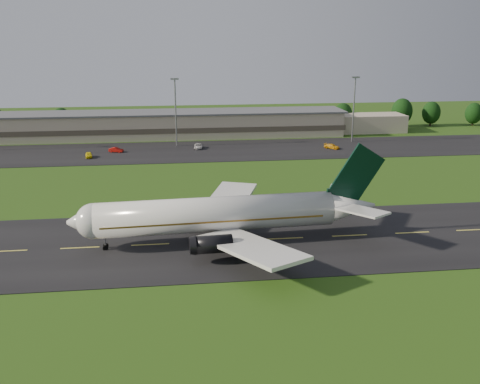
{
  "coord_description": "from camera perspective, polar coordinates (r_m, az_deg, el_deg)",
  "views": [
    {
      "loc": [
        4.49,
        -80.92,
        32.21
      ],
      "look_at": [
        15.48,
        8.0,
        6.0
      ],
      "focal_mm": 40.0,
      "sensor_mm": 36.0,
      "label": 1
    }
  ],
  "objects": [
    {
      "name": "service_vehicle_c",
      "position": [
        159.44,
        -4.46,
        4.89
      ],
      "size": [
        2.67,
        5.16,
        1.39
      ],
      "primitive_type": "imported",
      "rotation": [
        0.0,
        0.0,
        -0.07
      ],
      "color": "silver",
      "rests_on": "apron"
    },
    {
      "name": "light_mast_east",
      "position": [
        171.33,
        12.07,
        9.43
      ],
      "size": [
        2.4,
        1.2,
        20.35
      ],
      "color": "gray",
      "rests_on": "ground"
    },
    {
      "name": "service_vehicle_b",
      "position": [
        157.91,
        -13.08,
        4.4
      ],
      "size": [
        4.4,
        2.57,
        1.37
      ],
      "primitive_type": "imported",
      "rotation": [
        0.0,
        0.0,
        1.28
      ],
      "color": "#A7100B",
      "rests_on": "apron"
    },
    {
      "name": "apron",
      "position": [
        156.33,
        -8.56,
        4.25
      ],
      "size": [
        260.0,
        30.0,
        0.1
      ],
      "primitive_type": "cube",
      "color": "black",
      "rests_on": "ground"
    },
    {
      "name": "taxiway",
      "position": [
        87.19,
        -9.54,
        -5.58
      ],
      "size": [
        220.0,
        30.0,
        0.1
      ],
      "primitive_type": "cube",
      "color": "black",
      "rests_on": "ground"
    },
    {
      "name": "service_vehicle_d",
      "position": [
        161.05,
        9.78,
        4.82
      ],
      "size": [
        4.74,
        4.68,
        1.38
      ],
      "primitive_type": "imported",
      "rotation": [
        0.0,
        0.0,
        0.8
      ],
      "color": "orange",
      "rests_on": "apron"
    },
    {
      "name": "light_mast_centre",
      "position": [
        162.09,
        -6.9,
        9.29
      ],
      "size": [
        2.4,
        1.2,
        20.35
      ],
      "color": "gray",
      "rests_on": "ground"
    },
    {
      "name": "service_vehicle_a",
      "position": [
        152.67,
        -15.83,
        3.82
      ],
      "size": [
        2.48,
        4.53,
        1.46
      ],
      "primitive_type": "imported",
      "rotation": [
        0.0,
        0.0,
        0.18
      ],
      "color": "yellow",
      "rests_on": "apron"
    },
    {
      "name": "tree_line",
      "position": [
        191.3,
        1.25,
        8.13
      ],
      "size": [
        198.48,
        9.5,
        10.35
      ],
      "color": "black",
      "rests_on": "ground"
    },
    {
      "name": "airliner",
      "position": [
        85.8,
        -2.03,
        -2.43
      ],
      "size": [
        51.3,
        42.12,
        15.57
      ],
      "rotation": [
        0.0,
        0.0,
        0.05
      ],
      "color": "white",
      "rests_on": "ground"
    },
    {
      "name": "ground",
      "position": [
        87.21,
        -9.54,
        -5.61
      ],
      "size": [
        360.0,
        360.0,
        0.0
      ],
      "primitive_type": "plane",
      "color": "#224210",
      "rests_on": "ground"
    },
    {
      "name": "terminal",
      "position": [
        179.34,
        -6.4,
        7.15
      ],
      "size": [
        145.0,
        16.0,
        8.4
      ],
      "color": "tan",
      "rests_on": "ground"
    }
  ]
}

